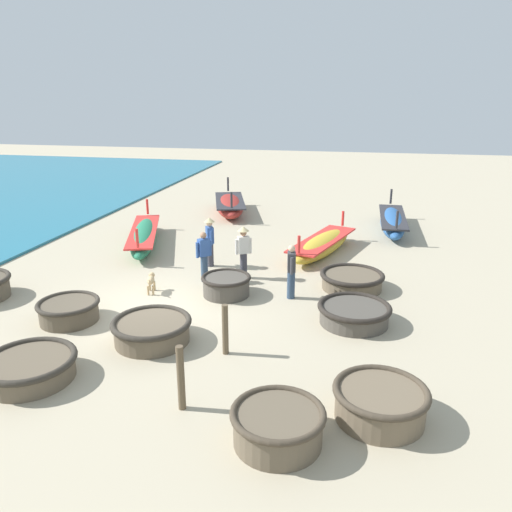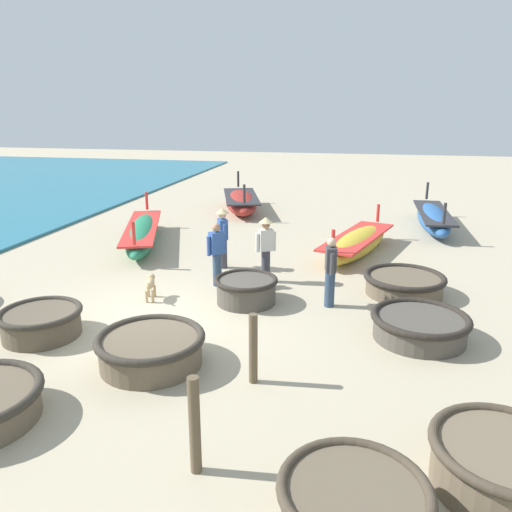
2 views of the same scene
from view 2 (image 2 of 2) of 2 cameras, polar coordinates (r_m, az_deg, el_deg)
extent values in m
plane|color=tan|center=(10.56, -11.52, -7.40)|extent=(80.00, 80.00, 0.00)
cylinder|color=brown|center=(12.25, 16.55, -3.27)|extent=(1.76, 1.76, 0.42)
torus|color=#28231E|center=(12.19, 16.63, -2.33)|extent=(1.90, 1.90, 0.14)
cylinder|color=brown|center=(8.84, -11.92, -10.61)|extent=(1.73, 1.73, 0.49)
torus|color=#332D26|center=(8.73, -12.01, -9.18)|extent=(1.87, 1.87, 0.14)
cylinder|color=#4C473F|center=(10.05, 18.18, -7.85)|extent=(1.72, 1.72, 0.44)
torus|color=#28231E|center=(9.96, 18.29, -6.70)|extent=(1.85, 1.85, 0.14)
cylinder|color=brown|center=(6.82, 26.41, -20.89)|extent=(1.58, 1.58, 0.56)
torus|color=#42382B|center=(6.66, 26.74, -18.96)|extent=(1.71, 1.71, 0.13)
cylinder|color=brown|center=(10.51, -23.32, -7.16)|extent=(1.45, 1.45, 0.49)
torus|color=#332D26|center=(10.42, -23.47, -5.92)|extent=(1.57, 1.57, 0.12)
cylinder|color=#4C473F|center=(11.24, -1.13, -4.05)|extent=(1.33, 1.33, 0.53)
torus|color=#28231E|center=(11.15, -1.14, -2.77)|extent=(1.43, 1.43, 0.11)
cylinder|color=brown|center=(5.80, 11.04, -26.78)|extent=(1.48, 1.48, 0.56)
torus|color=#42382B|center=(5.62, 11.21, -24.69)|extent=(1.59, 1.59, 0.12)
ellipsoid|color=#285693|center=(19.14, 19.57, 4.02)|extent=(1.01, 4.95, 0.75)
cube|color=#2D2D33|center=(19.09, 19.63, 4.72)|extent=(1.04, 4.56, 0.06)
cylinder|color=#2D2D33|center=(21.24, 18.98, 7.07)|extent=(0.10, 0.10, 0.67)
cylinder|color=#2D2D33|center=(16.80, 20.74, 4.56)|extent=(0.10, 0.10, 0.67)
ellipsoid|color=maroon|center=(21.15, -1.72, 6.16)|extent=(2.53, 4.61, 0.79)
cube|color=#2D2D33|center=(21.11, -1.72, 6.84)|extent=(2.47, 4.29, 0.06)
cylinder|color=#2D2D33|center=(23.05, -2.05, 8.79)|extent=(0.10, 0.10, 0.71)
cylinder|color=#2D2D33|center=(19.03, -1.35, 7.12)|extent=(0.10, 0.10, 0.71)
ellipsoid|color=#237551|center=(16.36, -12.86, 2.49)|extent=(2.67, 5.33, 0.71)
cube|color=red|center=(16.31, -12.91, 3.26)|extent=(2.56, 4.94, 0.06)
cylinder|color=red|center=(18.62, -12.39, 6.18)|extent=(0.10, 0.10, 0.64)
cylinder|color=red|center=(13.84, -13.82, 2.54)|extent=(0.10, 0.10, 0.64)
ellipsoid|color=gold|center=(15.25, 11.47, 1.42)|extent=(2.34, 4.54, 0.64)
cube|color=red|center=(15.20, 11.51, 2.17)|extent=(2.27, 4.21, 0.06)
cylinder|color=red|center=(17.02, 13.77, 4.80)|extent=(0.10, 0.10, 0.58)
cylinder|color=red|center=(13.24, 8.79, 1.77)|extent=(0.10, 0.10, 0.58)
cylinder|color=#2D425B|center=(11.10, 8.41, -3.73)|extent=(0.22, 0.22, 0.82)
cube|color=#3D3D42|center=(10.89, 8.56, -0.37)|extent=(0.28, 0.37, 0.54)
sphere|color=#DBB28E|center=(10.78, 8.65, 1.56)|extent=(0.20, 0.20, 0.20)
cylinder|color=#3D3D42|center=(11.11, 8.42, -0.28)|extent=(0.09, 0.09, 0.48)
cylinder|color=#3D3D42|center=(10.69, 8.69, -0.97)|extent=(0.09, 0.09, 0.48)
cylinder|color=#383842|center=(12.53, 1.12, -1.16)|extent=(0.22, 0.22, 0.82)
cube|color=silver|center=(12.34, 1.14, 1.85)|extent=(0.40, 0.36, 0.54)
sphere|color=#A37556|center=(12.25, 1.15, 3.57)|extent=(0.20, 0.20, 0.20)
cylinder|color=silver|center=(12.42, 2.10, 1.70)|extent=(0.09, 0.09, 0.48)
cylinder|color=silver|center=(12.29, 0.16, 1.55)|extent=(0.09, 0.09, 0.48)
cone|color=#D1BC84|center=(12.22, 1.15, 4.16)|extent=(0.36, 0.36, 0.14)
cylinder|color=#2D425B|center=(12.30, -4.46, -1.55)|extent=(0.22, 0.22, 0.82)
cube|color=#33569E|center=(12.10, -4.53, 1.50)|extent=(0.40, 0.40, 0.54)
sphere|color=#A37556|center=(12.01, -4.57, 3.25)|extent=(0.20, 0.20, 0.20)
cylinder|color=#33569E|center=(12.02, -5.44, 1.12)|extent=(0.09, 0.09, 0.48)
cylinder|color=#33569E|center=(12.22, -3.62, 1.43)|extent=(0.09, 0.09, 0.48)
cylinder|color=#383842|center=(13.64, -3.77, 0.31)|extent=(0.22, 0.22, 0.82)
cube|color=#33569E|center=(13.47, -3.83, 3.08)|extent=(0.36, 0.40, 0.54)
sphere|color=#DBB28E|center=(13.38, -3.86, 4.66)|extent=(0.20, 0.20, 0.20)
cylinder|color=#33569E|center=(13.27, -3.61, 2.66)|extent=(0.09, 0.09, 0.48)
cylinder|color=#33569E|center=(13.69, -4.03, 3.08)|extent=(0.09, 0.09, 0.48)
cone|color=#D1BC84|center=(13.36, -3.87, 5.21)|extent=(0.36, 0.36, 0.14)
ellipsoid|color=tan|center=(11.62, -12.02, -3.09)|extent=(0.34, 0.56, 0.22)
sphere|color=tan|center=(11.83, -11.89, -2.39)|extent=(0.18, 0.18, 0.18)
cylinder|color=tan|center=(11.37, -12.19, -3.23)|extent=(0.10, 0.21, 0.16)
cylinder|color=tan|center=(11.88, -12.18, -3.94)|extent=(0.06, 0.06, 0.28)
cylinder|color=tan|center=(11.86, -11.50, -3.93)|extent=(0.06, 0.06, 0.28)
cylinder|color=tan|center=(11.54, -12.40, -4.57)|extent=(0.06, 0.06, 0.28)
cylinder|color=tan|center=(11.52, -11.71, -4.56)|extent=(0.06, 0.06, 0.28)
cylinder|color=brown|center=(8.00, -0.32, -10.54)|extent=(0.14, 0.14, 1.18)
cylinder|color=brown|center=(6.25, -7.03, -18.67)|extent=(0.14, 0.14, 1.28)
camera|label=1|loc=(3.15, 168.31, 7.59)|focal=35.00mm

